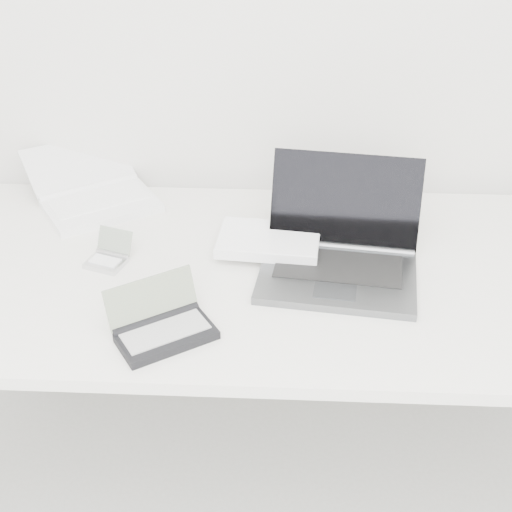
{
  "coord_description": "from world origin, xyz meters",
  "views": [
    {
      "loc": [
        0.03,
        0.16,
        1.66
      ],
      "look_at": [
        -0.03,
        1.51,
        0.79
      ],
      "focal_mm": 50.0,
      "sensor_mm": 36.0,
      "label": 1
    }
  ],
  "objects_px": {
    "desk": "(269,285)",
    "netbook_open_white": "(94,193)",
    "palmtop_charcoal": "(162,326)",
    "laptop_large": "(319,251)"
  },
  "relations": [
    {
      "from": "netbook_open_white",
      "to": "laptop_large",
      "type": "bearing_deg",
      "value": -58.25
    },
    {
      "from": "palmtop_charcoal",
      "to": "desk",
      "type": "bearing_deg",
      "value": 17.29
    },
    {
      "from": "laptop_large",
      "to": "desk",
      "type": "bearing_deg",
      "value": -160.53
    },
    {
      "from": "desk",
      "to": "laptop_large",
      "type": "xyz_separation_m",
      "value": [
        0.11,
        0.02,
        0.08
      ]
    },
    {
      "from": "desk",
      "to": "palmtop_charcoal",
      "type": "xyz_separation_m",
      "value": [
        -0.21,
        -0.25,
        0.07
      ]
    },
    {
      "from": "desk",
      "to": "netbook_open_white",
      "type": "distance_m",
      "value": 0.58
    },
    {
      "from": "desk",
      "to": "palmtop_charcoal",
      "type": "height_order",
      "value": "palmtop_charcoal"
    },
    {
      "from": "laptop_large",
      "to": "netbook_open_white",
      "type": "xyz_separation_m",
      "value": [
        -0.6,
        0.28,
        -0.01
      ]
    },
    {
      "from": "desk",
      "to": "netbook_open_white",
      "type": "bearing_deg",
      "value": 147.61
    },
    {
      "from": "laptop_large",
      "to": "palmtop_charcoal",
      "type": "xyz_separation_m",
      "value": [
        -0.33,
        -0.28,
        -0.02
      ]
    }
  ]
}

